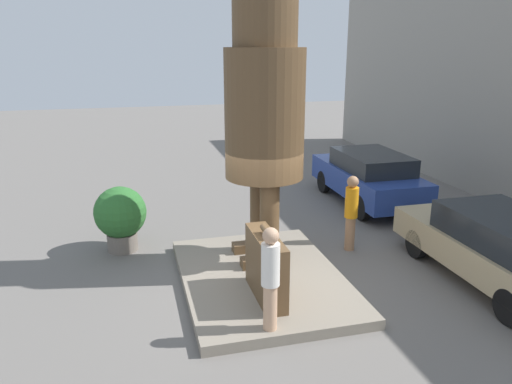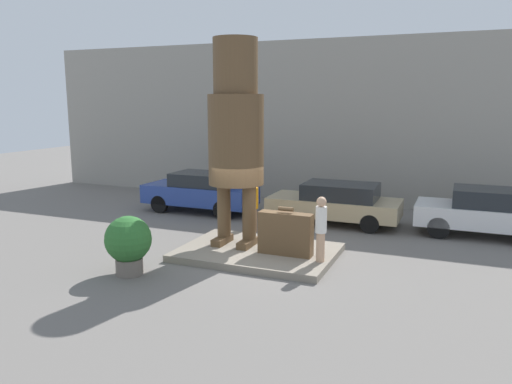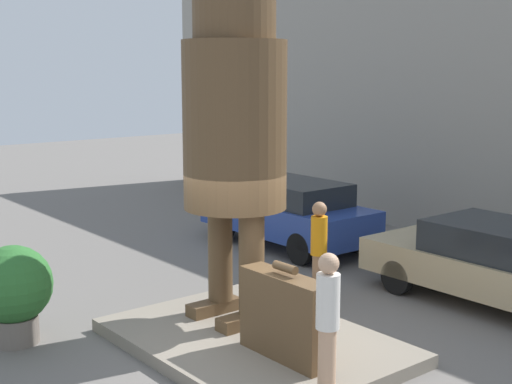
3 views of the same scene
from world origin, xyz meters
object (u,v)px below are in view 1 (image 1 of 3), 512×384
statue_figure (265,95)px  giant_suitcase (266,267)px  tourist (270,275)px  planter_pot (120,215)px  parked_car_blue (368,176)px  worker_hivis (351,210)px  parked_car_tan (499,246)px

statue_figure → giant_suitcase: 3.30m
tourist → planter_pot: tourist is taller
parked_car_blue → worker_hivis: worker_hivis is taller
parked_car_tan → giant_suitcase: bearing=86.8°
statue_figure → parked_car_blue: size_ratio=1.33×
statue_figure → worker_hivis: statue_figure is taller
worker_hivis → statue_figure: bearing=-80.7°
statue_figure → giant_suitcase: bearing=-14.3°
planter_pot → tourist: bearing=27.6°
statue_figure → tourist: size_ratio=3.39×
tourist → parked_car_tan: tourist is taller
parked_car_blue → worker_hivis: (3.08, -1.99, 0.12)m
giant_suitcase → planter_pot: giant_suitcase is taller
tourist → parked_car_blue: bearing=142.0°
tourist → planter_pot: (-4.33, -2.27, -0.30)m
giant_suitcase → parked_car_tan: size_ratio=0.32×
parked_car_blue → worker_hivis: 3.67m
planter_pot → giant_suitcase: bearing=37.1°
statue_figure → planter_pot: 4.33m
parked_car_blue → parked_car_tan: size_ratio=0.96×
statue_figure → tourist: (2.69, -0.64, -2.46)m
statue_figure → parked_car_blue: (-3.43, 4.13, -2.77)m
parked_car_tan → tourist: bearing=99.1°
statue_figure → tourist: 3.71m
worker_hivis → parked_car_blue: bearing=147.1°
statue_figure → tourist: statue_figure is taller
parked_car_blue → parked_car_tan: bearing=-178.9°
parked_car_tan → planter_pot: size_ratio=3.06×
tourist → worker_hivis: size_ratio=0.98×
statue_figure → giant_suitcase: size_ratio=3.92×
parked_car_blue → planter_pot: (1.79, -7.04, 0.00)m
statue_figure → parked_car_blue: statue_figure is taller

